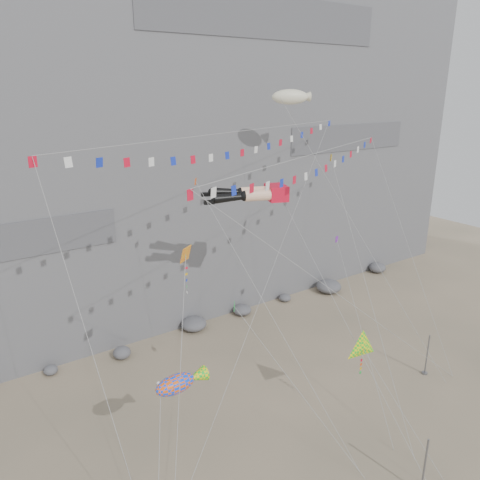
{
  "coord_description": "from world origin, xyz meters",
  "views": [
    {
      "loc": [
        -20.15,
        -20.89,
        23.37
      ],
      "look_at": [
        0.25,
        9.0,
        11.71
      ],
      "focal_mm": 35.0,
      "sensor_mm": 36.0,
      "label": 1
    }
  ],
  "objects": [
    {
      "name": "flag_banner_upper",
      "position": [
        -0.14,
        9.14,
        20.31
      ],
      "size": [
        31.15,
        18.97,
        27.69
      ],
      "color": "red",
      "rests_on": "ground"
    },
    {
      "name": "harlequin_kite",
      "position": [
        -8.76,
        1.21,
        14.52
      ],
      "size": [
        5.67,
        7.04,
        16.39
      ],
      "color": "red",
      "rests_on": "ground"
    },
    {
      "name": "small_kite_d",
      "position": [
        7.94,
        6.77,
        17.67
      ],
      "size": [
        5.21,
        14.48,
        23.08
      ],
      "color": "gold",
      "rests_on": "ground"
    },
    {
      "name": "legs_kite",
      "position": [
        0.54,
        7.51,
        15.76
      ],
      "size": [
        6.73,
        18.41,
        22.18
      ],
      "rotation": [
        0.0,
        0.0,
        -0.35
      ],
      "color": "red",
      "rests_on": "ground"
    },
    {
      "name": "anchor_pole_center",
      "position": [
        1.52,
        -8.65,
        1.99
      ],
      "size": [
        0.12,
        0.12,
        3.97
      ],
      "primitive_type": "cylinder",
      "color": "slate",
      "rests_on": "ground"
    },
    {
      "name": "fish_windsock",
      "position": [
        -10.48,
        -0.28,
        7.59
      ],
      "size": [
        5.27,
        4.56,
        9.11
      ],
      "color": "#F2560C",
      "rests_on": "ground"
    },
    {
      "name": "blimp_windsock",
      "position": [
        8.11,
        12.56,
        22.7
      ],
      "size": [
        7.07,
        17.12,
        27.95
      ],
      "color": "beige",
      "rests_on": "ground"
    },
    {
      "name": "ground",
      "position": [
        0.0,
        0.0,
        0.0
      ],
      "size": [
        120.0,
        120.0,
        0.0
      ],
      "primitive_type": "plane",
      "color": "gray",
      "rests_on": "ground"
    },
    {
      "name": "delta_kite",
      "position": [
        2.54,
        -2.5,
        6.63
      ],
      "size": [
        2.66,
        6.98,
        9.3
      ],
      "color": "yellow",
      "rests_on": "ground"
    },
    {
      "name": "flag_banner_lower",
      "position": [
        3.52,
        4.43,
        18.86
      ],
      "size": [
        26.72,
        13.3,
        22.85
      ],
      "color": "red",
      "rests_on": "ground"
    },
    {
      "name": "anchor_pole_right",
      "position": [
        12.65,
        -1.09,
        1.87
      ],
      "size": [
        0.12,
        0.12,
        3.74
      ],
      "primitive_type": "cylinder",
      "color": "slate",
      "rests_on": "ground"
    },
    {
      "name": "small_kite_c",
      "position": [
        -3.82,
        3.56,
        8.92
      ],
      "size": [
        4.09,
        10.42,
        13.66
      ],
      "color": "green",
      "rests_on": "ground"
    },
    {
      "name": "small_kite_a",
      "position": [
        -4.07,
        7.8,
        16.68
      ],
      "size": [
        4.49,
        14.21,
        22.15
      ],
      "color": "#ED5013",
      "rests_on": "ground"
    },
    {
      "name": "small_kite_b",
      "position": [
        7.76,
        5.39,
        11.1
      ],
      "size": [
        5.44,
        11.69,
        16.52
      ],
      "color": "purple",
      "rests_on": "ground"
    },
    {
      "name": "talus_boulders",
      "position": [
        0.0,
        17.0,
        0.6
      ],
      "size": [
        60.0,
        3.0,
        1.2
      ],
      "primitive_type": null,
      "color": "#58585D",
      "rests_on": "ground"
    },
    {
      "name": "cliff",
      "position": [
        0.0,
        32.0,
        25.0
      ],
      "size": [
        80.0,
        28.0,
        50.0
      ],
      "primitive_type": "cube",
      "color": "slate",
      "rests_on": "ground"
    }
  ]
}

